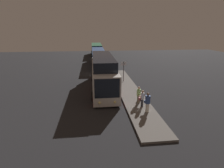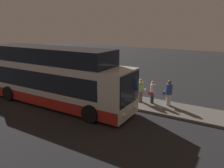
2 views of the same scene
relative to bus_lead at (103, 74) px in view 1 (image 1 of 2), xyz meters
name	(u,v)px [view 1 (image 1 of 2)]	position (x,y,z in m)	size (l,w,h in m)	color
ground	(105,92)	(1.24, 0.08, -1.77)	(80.00, 80.00, 0.00)	#232326
platform	(129,90)	(1.24, 2.93, -1.69)	(20.00, 2.49, 0.16)	#605B56
bus_lead	(103,74)	(0.00, 0.00, 0.00)	(11.57, 2.85, 3.97)	silver
bus_second	(98,58)	(-14.87, 0.00, -0.29)	(12.50, 2.76, 2.98)	#33518C
bus_third	(97,50)	(-28.42, 0.00, -0.25)	(10.83, 2.89, 3.06)	#2D704C
passenger_boarding	(142,98)	(6.00, 3.16, -0.75)	(0.36, 0.52, 1.57)	#2D2D33
passenger_waiting	(139,94)	(5.20, 3.06, -0.73)	(0.63, 0.50, 1.65)	#6B604C
passenger_with_bags	(148,102)	(7.08, 3.33, -0.69)	(0.68, 0.53, 1.73)	silver
suitcase	(139,98)	(4.60, 3.30, -1.32)	(0.32, 0.25, 0.82)	black
sign_post	(124,69)	(-2.21, 2.89, 0.16)	(0.10, 0.80, 2.75)	#4C4C51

